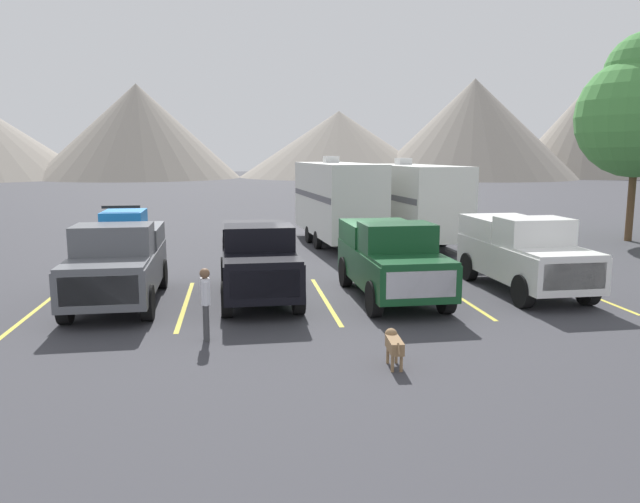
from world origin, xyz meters
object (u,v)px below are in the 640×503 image
at_px(dog, 394,343).
at_px(pickup_truck_d, 522,251).
at_px(pickup_truck_a, 119,259).
at_px(pickup_truck_c, 390,257).
at_px(person_b, 205,299).
at_px(camper_trailer_b, 412,199).
at_px(camper_trailer_a, 337,199).
at_px(pickup_truck_b, 258,258).

bearing_deg(dog, pickup_truck_d, 47.06).
bearing_deg(pickup_truck_a, pickup_truck_c, -3.60).
relative_size(pickup_truck_a, person_b, 3.36).
bearing_deg(dog, pickup_truck_c, 76.43).
distance_m(pickup_truck_a, pickup_truck_d, 11.51).
height_order(pickup_truck_c, dog, pickup_truck_c).
xyz_separation_m(camper_trailer_b, dog, (-4.81, -15.27, -1.57)).
distance_m(pickup_truck_d, person_b, 9.76).
xyz_separation_m(camper_trailer_a, camper_trailer_b, (3.33, -0.19, -0.04)).
distance_m(pickup_truck_b, pickup_truck_c, 3.71).
bearing_deg(dog, pickup_truck_b, 111.63).
relative_size(camper_trailer_a, dog, 9.20).
bearing_deg(person_b, pickup_truck_b, 71.68).
relative_size(person_b, dog, 1.67).
xyz_separation_m(pickup_truck_c, pickup_truck_d, (4.08, 0.33, 0.02)).
relative_size(camper_trailer_a, camper_trailer_b, 0.99).
bearing_deg(pickup_truck_b, pickup_truck_a, -179.86).
bearing_deg(pickup_truck_c, camper_trailer_a, 89.07).
height_order(pickup_truck_d, dog, pickup_truck_d).
height_order(pickup_truck_a, dog, pickup_truck_a).
bearing_deg(pickup_truck_a, dog, -44.15).
xyz_separation_m(pickup_truck_a, pickup_truck_c, (7.43, -0.47, -0.04)).
bearing_deg(dog, pickup_truck_a, 135.85).
bearing_deg(pickup_truck_d, pickup_truck_b, 178.93).
height_order(pickup_truck_b, camper_trailer_b, camper_trailer_b).
xyz_separation_m(pickup_truck_b, pickup_truck_d, (7.75, -0.14, 0.04)).
relative_size(pickup_truck_b, pickup_truck_d, 1.01).
bearing_deg(camper_trailer_a, pickup_truck_c, -90.93).
height_order(camper_trailer_b, dog, camper_trailer_b).
xyz_separation_m(pickup_truck_b, pickup_truck_c, (3.68, -0.48, 0.02)).
relative_size(pickup_truck_a, camper_trailer_a, 0.61).
height_order(pickup_truck_a, person_b, pickup_truck_a).
height_order(pickup_truck_d, person_b, pickup_truck_d).
bearing_deg(pickup_truck_a, pickup_truck_d, -0.67).
bearing_deg(camper_trailer_b, pickup_truck_a, -139.48).
relative_size(pickup_truck_c, dog, 5.46).
distance_m(pickup_truck_c, dog, 5.67).
bearing_deg(pickup_truck_b, pickup_truck_d, -1.07).
xyz_separation_m(pickup_truck_b, person_b, (-1.27, -3.84, -0.21)).
bearing_deg(person_b, camper_trailer_a, 69.06).
relative_size(pickup_truck_c, pickup_truck_d, 0.99).
height_order(pickup_truck_a, camper_trailer_a, camper_trailer_a).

